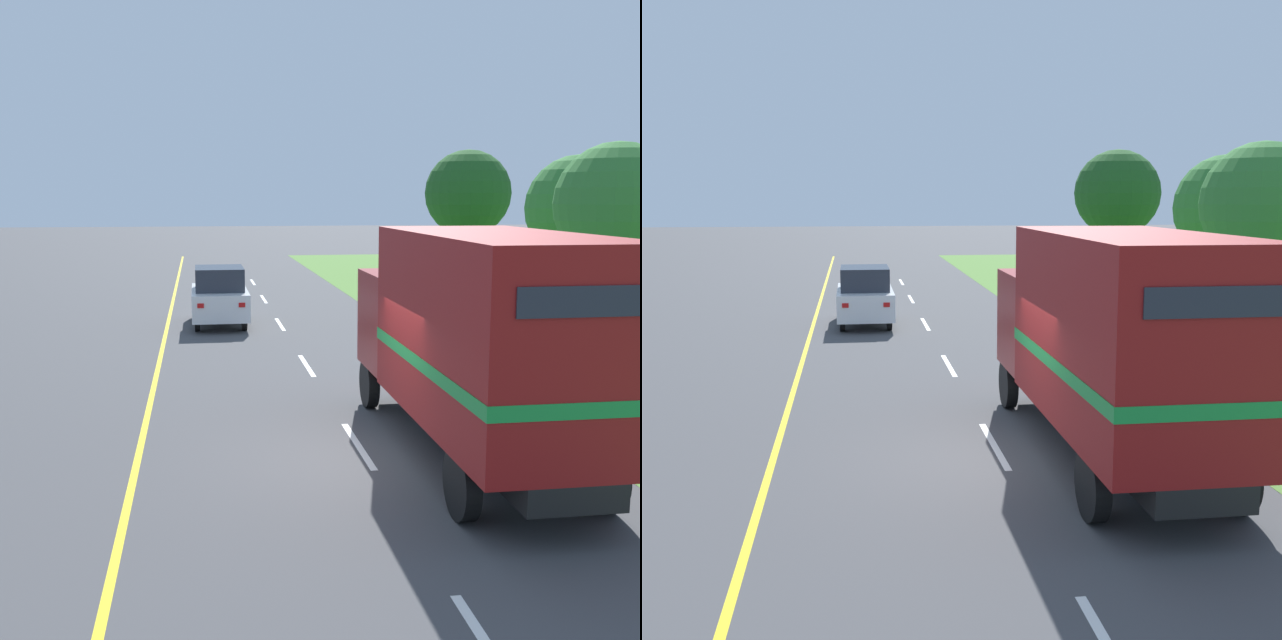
# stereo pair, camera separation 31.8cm
# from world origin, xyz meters

# --- Properties ---
(ground_plane) EXTENTS (200.00, 200.00, 0.00)m
(ground_plane) POSITION_xyz_m (0.00, 0.00, 0.00)
(ground_plane) COLOR #444447
(edge_line_yellow) EXTENTS (0.12, 61.96, 0.01)m
(edge_line_yellow) POSITION_xyz_m (-3.70, 13.66, 0.00)
(edge_line_yellow) COLOR yellow
(edge_line_yellow) RESTS_ON ground
(centre_dash_near) EXTENTS (0.12, 2.60, 0.01)m
(centre_dash_near) POSITION_xyz_m (0.00, 0.73, 0.00)
(centre_dash_near) COLOR white
(centre_dash_near) RESTS_ON ground
(centre_dash_mid_a) EXTENTS (0.12, 2.60, 0.01)m
(centre_dash_mid_a) POSITION_xyz_m (0.00, 7.33, 0.00)
(centre_dash_mid_a) COLOR white
(centre_dash_mid_a) RESTS_ON ground
(centre_dash_mid_b) EXTENTS (0.12, 2.60, 0.01)m
(centre_dash_mid_b) POSITION_xyz_m (0.00, 13.93, 0.00)
(centre_dash_mid_b) COLOR white
(centre_dash_mid_b) RESTS_ON ground
(centre_dash_far) EXTENTS (0.12, 2.60, 0.01)m
(centre_dash_far) POSITION_xyz_m (0.00, 20.53, 0.00)
(centre_dash_far) COLOR white
(centre_dash_far) RESTS_ON ground
(centre_dash_farthest) EXTENTS (0.12, 2.60, 0.01)m
(centre_dash_farthest) POSITION_xyz_m (0.00, 27.13, 0.00)
(centre_dash_farthest) COLOR white
(centre_dash_farthest) RESTS_ON ground
(horse_trailer_truck) EXTENTS (2.37, 7.79, 3.71)m
(horse_trailer_truck) POSITION_xyz_m (1.73, -0.31, 2.04)
(horse_trailer_truck) COLOR black
(horse_trailer_truck) RESTS_ON ground
(lead_car_white) EXTENTS (1.80, 3.85, 1.94)m
(lead_car_white) POSITION_xyz_m (-1.98, 14.07, 0.97)
(lead_car_white) COLOR black
(lead_car_white) RESTS_ON ground
(highway_sign) EXTENTS (2.38, 0.09, 2.75)m
(highway_sign) POSITION_xyz_m (6.77, 7.03, 1.72)
(highway_sign) COLOR #9E9EA3
(highway_sign) RESTS_ON ground
(roadside_tree_near) EXTENTS (3.75, 3.75, 5.86)m
(roadside_tree_near) POSITION_xyz_m (9.88, 10.49, 3.98)
(roadside_tree_near) COLOR brown
(roadside_tree_near) RESTS_ON ground
(roadside_tree_mid) EXTENTS (4.29, 4.29, 5.88)m
(roadside_tree_mid) POSITION_xyz_m (12.62, 18.48, 3.74)
(roadside_tree_mid) COLOR #4C3823
(roadside_tree_mid) RESTS_ON ground
(roadside_tree_far) EXTENTS (4.48, 4.48, 6.60)m
(roadside_tree_far) POSITION_xyz_m (11.36, 28.33, 4.35)
(roadside_tree_far) COLOR brown
(roadside_tree_far) RESTS_ON ground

